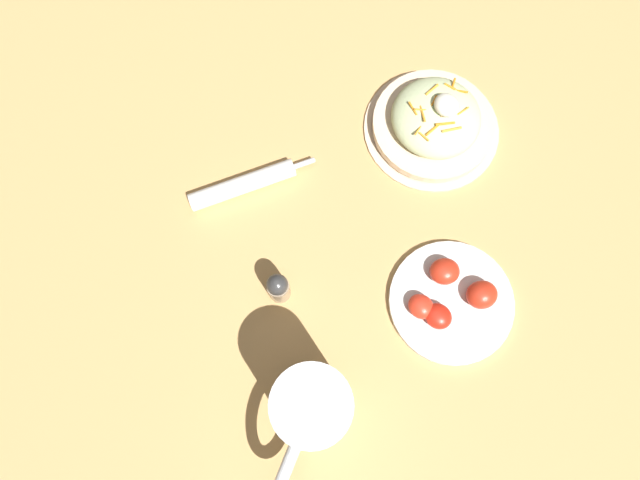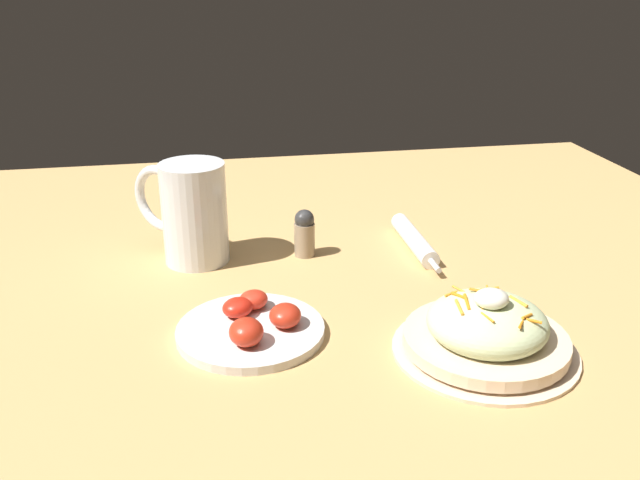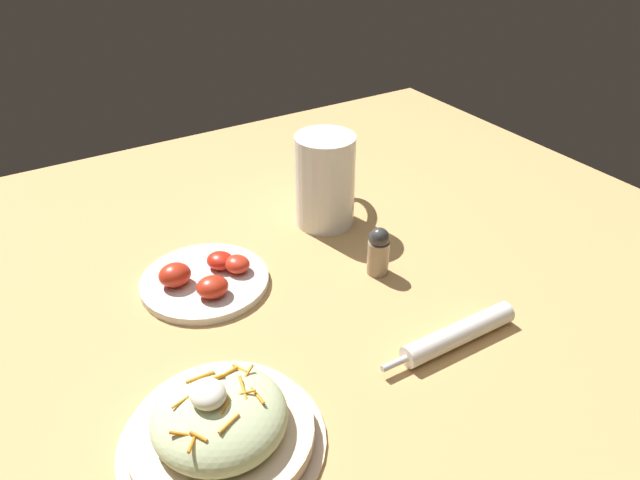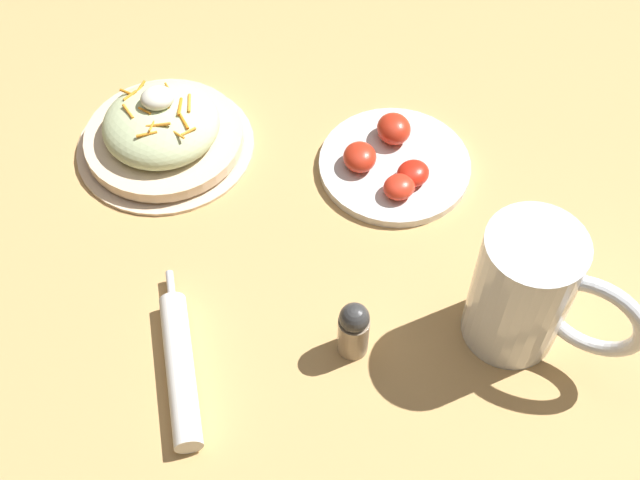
{
  "view_description": "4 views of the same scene",
  "coord_description": "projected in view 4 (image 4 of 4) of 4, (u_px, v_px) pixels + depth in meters",
  "views": [
    {
      "loc": [
        -0.23,
        0.13,
        0.8
      ],
      "look_at": [
        -0.03,
        0.05,
        0.05
      ],
      "focal_mm": 30.17,
      "sensor_mm": 36.0,
      "label": 1
    },
    {
      "loc": [
        -0.23,
        -0.86,
        0.44
      ],
      "look_at": [
        -0.07,
        0.0,
        0.08
      ],
      "focal_mm": 38.55,
      "sensor_mm": 36.0,
      "label": 2
    },
    {
      "loc": [
        0.51,
        -0.33,
        0.53
      ],
      "look_at": [
        -0.07,
        0.03,
        0.09
      ],
      "focal_mm": 33.56,
      "sensor_mm": 36.0,
      "label": 3
    },
    {
      "loc": [
        0.05,
        0.53,
        0.77
      ],
      "look_at": [
        -0.05,
        0.04,
        0.07
      ],
      "focal_mm": 45.95,
      "sensor_mm": 36.0,
      "label": 4
    }
  ],
  "objects": [
    {
      "name": "tomato_plate",
      "position": [
        393.0,
        162.0,
        1.0
      ],
      "size": [
        0.19,
        0.19,
        0.04
      ],
      "color": "silver",
      "rests_on": "ground_plane"
    },
    {
      "name": "salt_shaker",
      "position": [
        354.0,
        329.0,
        0.83
      ],
      "size": [
        0.03,
        0.03,
        0.08
      ],
      "color": "gray",
      "rests_on": "ground_plane"
    },
    {
      "name": "salad_plate",
      "position": [
        163.0,
        132.0,
        1.01
      ],
      "size": [
        0.22,
        0.22,
        0.09
      ],
      "color": "beige",
      "rests_on": "ground_plane"
    },
    {
      "name": "beer_mug",
      "position": [
        525.0,
        297.0,
        0.82
      ],
      "size": [
        0.15,
        0.14,
        0.16
      ],
      "color": "white",
      "rests_on": "ground_plane"
    },
    {
      "name": "ground_plane",
      "position": [
        266.0,
        258.0,
        0.93
      ],
      "size": [
        1.43,
        1.43,
        0.0
      ],
      "primitive_type": "plane",
      "color": "tan"
    },
    {
      "name": "napkin_roll",
      "position": [
        180.0,
        368.0,
        0.84
      ],
      "size": [
        0.03,
        0.21,
        0.03
      ],
      "color": "white",
      "rests_on": "ground_plane"
    }
  ]
}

